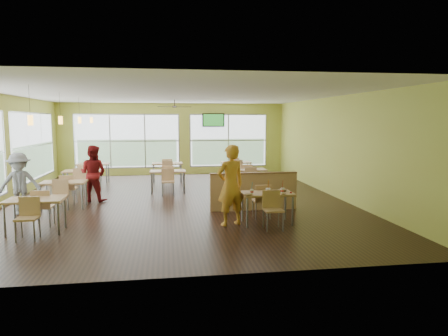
{
  "coord_description": "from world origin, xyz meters",
  "views": [
    {
      "loc": [
        -0.38,
        -12.05,
        2.46
      ],
      "look_at": [
        1.32,
        -0.6,
        1.06
      ],
      "focal_mm": 32.0,
      "sensor_mm": 36.0,
      "label": 1
    }
  ],
  "objects": [
    {
      "name": "window_bays",
      "position": [
        -2.65,
        3.08,
        1.48
      ],
      "size": [
        9.24,
        10.24,
        2.38
      ],
      "color": "white",
      "rests_on": "room"
    },
    {
      "name": "ketchup_cup",
      "position": [
        2.53,
        -3.15,
        0.76
      ],
      "size": [
        0.06,
        0.06,
        0.02
      ],
      "primitive_type": "cylinder",
      "color": "#A30C02",
      "rests_on": "main_table"
    },
    {
      "name": "wrapper_left",
      "position": [
        1.48,
        -3.3,
        0.77
      ],
      "size": [
        0.2,
        0.19,
        0.04
      ],
      "primitive_type": "ellipsoid",
      "rotation": [
        0.0,
        0.0,
        -0.16
      ],
      "color": "#9A794A",
      "rests_on": "main_table"
    },
    {
      "name": "dining_tables",
      "position": [
        -1.05,
        1.71,
        0.63
      ],
      "size": [
        6.92,
        8.72,
        0.87
      ],
      "color": "tan",
      "rests_on": "floor"
    },
    {
      "name": "tv_backwall",
      "position": [
        1.8,
        5.9,
        2.45
      ],
      "size": [
        1.0,
        0.07,
        0.6
      ],
      "color": "black",
      "rests_on": "wall_back"
    },
    {
      "name": "cup_blue",
      "position": [
        1.6,
        -3.16,
        0.81
      ],
      "size": [
        0.08,
        0.08,
        0.3
      ],
      "color": "white",
      "rests_on": "main_table"
    },
    {
      "name": "room",
      "position": [
        0.0,
        0.0,
        1.6
      ],
      "size": [
        12.0,
        12.04,
        3.2
      ],
      "color": "black",
      "rests_on": "ground"
    },
    {
      "name": "cup_red_near",
      "position": [
        2.02,
        -3.07,
        0.81
      ],
      "size": [
        0.09,
        0.09,
        0.31
      ],
      "color": "white",
      "rests_on": "main_table"
    },
    {
      "name": "cup_red_far",
      "position": [
        2.32,
        -3.16,
        0.82
      ],
      "size": [
        0.09,
        0.09,
        0.34
      ],
      "color": "white",
      "rests_on": "main_table"
    },
    {
      "name": "food_basket",
      "position": [
        2.4,
        -2.9,
        0.78
      ],
      "size": [
        0.21,
        0.21,
        0.05
      ],
      "color": "black",
      "rests_on": "main_table"
    },
    {
      "name": "cup_yellow",
      "position": [
        1.95,
        -3.24,
        0.83
      ],
      "size": [
        0.11,
        0.11,
        0.38
      ],
      "color": "white",
      "rests_on": "main_table"
    },
    {
      "name": "man_plaid",
      "position": [
        1.12,
        -3.0,
        0.95
      ],
      "size": [
        0.81,
        0.66,
        1.89
      ],
      "primitive_type": "imported",
      "rotation": [
        0.0,
        0.0,
        3.49
      ],
      "color": "orange",
      "rests_on": "floor"
    },
    {
      "name": "half_wall_divider",
      "position": [
        2.0,
        -1.55,
        0.52
      ],
      "size": [
        2.4,
        0.14,
        1.04
      ],
      "color": "tan",
      "rests_on": "floor"
    },
    {
      "name": "wrapper_right",
      "position": [
        2.31,
        -3.3,
        0.77
      ],
      "size": [
        0.12,
        0.11,
        0.03
      ],
      "primitive_type": "ellipsoid",
      "rotation": [
        0.0,
        0.0,
        0.02
      ],
      "color": "#9A794A",
      "rests_on": "main_table"
    },
    {
      "name": "main_table",
      "position": [
        2.0,
        -3.0,
        0.63
      ],
      "size": [
        1.22,
        1.52,
        0.87
      ],
      "color": "tan",
      "rests_on": "floor"
    },
    {
      "name": "wrapper_mid",
      "position": [
        2.08,
        -2.94,
        0.78
      ],
      "size": [
        0.26,
        0.25,
        0.05
      ],
      "primitive_type": "ellipsoid",
      "rotation": [
        0.0,
        0.0,
        0.3
      ],
      "color": "#9A794A",
      "rests_on": "main_table"
    },
    {
      "name": "pendant_lights",
      "position": [
        -3.2,
        0.68,
        2.45
      ],
      "size": [
        0.11,
        7.31,
        0.86
      ],
      "color": "#2D2119",
      "rests_on": "ceiling"
    },
    {
      "name": "patron_grey",
      "position": [
        -4.13,
        -1.16,
        0.81
      ],
      "size": [
        1.17,
        0.85,
        1.62
      ],
      "primitive_type": "imported",
      "rotation": [
        0.0,
        0.0,
        0.26
      ],
      "color": "slate",
      "rests_on": "floor"
    },
    {
      "name": "patron_maroon",
      "position": [
        -2.54,
        0.33,
        0.85
      ],
      "size": [
        1.0,
        0.89,
        1.7
      ],
      "primitive_type": "imported",
      "rotation": [
        0.0,
        0.0,
        2.79
      ],
      "color": "maroon",
      "rests_on": "floor"
    },
    {
      "name": "ceiling_fan",
      "position": [
        -0.0,
        3.0,
        2.95
      ],
      "size": [
        1.25,
        1.25,
        0.29
      ],
      "color": "#2D2119",
      "rests_on": "ceiling"
    }
  ]
}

